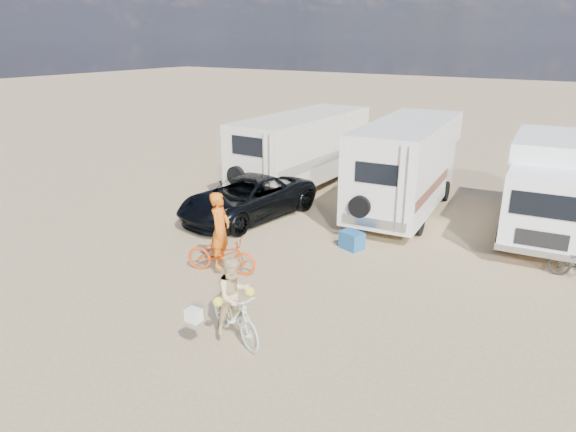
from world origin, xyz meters
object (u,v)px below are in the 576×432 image
Objects in this scene: rv_left at (302,152)px; cooler at (352,240)px; bike_man at (221,255)px; dark_suv at (248,197)px; bike_woman at (235,315)px; box_truck at (549,190)px; rider_woman at (234,304)px; crate at (379,226)px; rider_man at (221,237)px; rv_main at (406,168)px.

rv_left is 11.12× the size of cooler.
dark_suv is at bearing 11.37° from bike_man.
dark_suv is 2.76× the size of bike_woman.
bike_man is at bearing -137.64° from box_truck.
box_truck reaches higher than rider_woman.
box_truck is 4.97m from crate.
cooler is (4.04, -0.55, -0.43)m from dark_suv.
rider_man is at bearing -137.64° from box_truck.
rider_woman is at bearing -70.43° from cooler.
dark_suv is (-4.07, -3.31, -0.84)m from rv_main.
rider_man reaches higher than crate.
rv_left is 8.25m from bike_man.
crate is at bearing -157.03° from box_truck.
rider_man is at bearing -54.17° from dark_suv.
bike_woman is at bearing -47.13° from dark_suv.
bike_woman is at bearing 112.55° from rider_woman.
rv_main reaches higher than dark_suv.
rv_main is at bearing -33.19° from bike_man.
bike_man is at bearing -114.50° from crate.
rv_main is 3.63× the size of bike_woman.
bike_woman is 1.15× the size of rider_woman.
dark_suv is 2.69× the size of bike_man.
box_truck is (4.31, 0.06, -0.08)m from rv_main.
rider_woman is at bearing -152.05° from rider_man.
box_truck is at bearing -4.79° from rv_main.
bike_woman is 5.39m from cooler.
rv_main is 7.41m from bike_man.
dark_suv is at bearing -163.59° from box_truck.
rider_woman is 3.48× the size of crate.
bike_woman is at bearing -119.96° from box_truck.
rv_left is 11.07m from rider_woman.
dark_suv is 11.02× the size of crate.
rider_man is (2.42, -7.83, -0.45)m from rv_left.
box_truck is 3.13× the size of bike_woman.
box_truck reaches higher than rider_man.
cooler is (2.07, 3.17, -0.71)m from rider_man.
rv_left is 8.21m from rider_man.
rv_main reaches higher than rider_man.
rv_main is at bearing 23.04° from rider_woman.
rv_main is 0.94× the size of rv_left.
box_truck is at bearing -58.67° from rider_man.
rv_main reaches higher than bike_man.
dark_suv is 3.17× the size of rider_woman.
bike_man is at bearing -104.80° from cooler.
rider_man reaches higher than cooler.
cooler is at bearing -45.75° from rv_left.
rv_main is at bearing -9.64° from rv_left.
box_truck is 10.26m from rider_woman.
crate is (0.09, -2.23, -1.34)m from rv_main.
box_truck is (8.84, -0.73, 0.03)m from rv_left.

